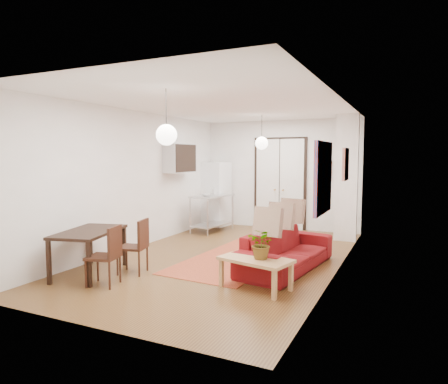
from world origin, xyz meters
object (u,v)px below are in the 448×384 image
at_px(dining_table, 89,235).
at_px(dining_chair_far, 107,250).
at_px(coffee_table, 256,262).
at_px(sofa, 286,250).
at_px(fridge, 216,194).
at_px(kitchen_counter, 212,208).
at_px(black_side_chair, 282,216).
at_px(dining_chair_near, 136,241).

distance_m(dining_table, dining_chair_far, 0.67).
bearing_deg(coffee_table, sofa, 84.87).
height_order(sofa, coffee_table, sofa).
relative_size(sofa, fridge, 1.27).
height_order(kitchen_counter, dining_table, kitchen_counter).
distance_m(dining_chair_far, black_side_chair, 5.07).
bearing_deg(dining_chair_near, coffee_table, 76.38).
height_order(fridge, black_side_chair, fridge).
relative_size(sofa, dining_chair_near, 2.49).
relative_size(fridge, dining_table, 1.21).
bearing_deg(dining_table, black_side_chair, 68.02).
bearing_deg(dining_table, dining_chair_far, -23.43).
xyz_separation_m(coffee_table, dining_chair_far, (-2.14, -0.73, 0.13)).
bearing_deg(black_side_chair, dining_table, 50.78).
height_order(coffee_table, black_side_chair, black_side_chair).
xyz_separation_m(dining_table, black_side_chair, (1.87, 4.64, -0.18)).
bearing_deg(kitchen_counter, coffee_table, -47.16).
bearing_deg(sofa, dining_table, 128.77).
xyz_separation_m(coffee_table, black_side_chair, (-0.86, 4.17, 0.07)).
relative_size(dining_chair_near, black_side_chair, 1.12).
bearing_deg(sofa, dining_chair_near, 127.19).
xyz_separation_m(coffee_table, fridge, (-2.91, 4.60, 0.49)).
bearing_deg(dining_chair_near, kitchen_counter, 172.72).
height_order(sofa, dining_chair_near, dining_chair_near).
relative_size(coffee_table, dining_table, 0.77).
relative_size(kitchen_counter, fridge, 0.73).
height_order(kitchen_counter, black_side_chair, kitchen_counter).
relative_size(sofa, black_side_chair, 2.79).
height_order(dining_chair_far, black_side_chair, dining_chair_far).
distance_m(fridge, dining_chair_near, 4.72).
bearing_deg(sofa, dining_chair_far, 139.02).
height_order(coffee_table, dining_table, dining_table).
distance_m(dining_chair_near, dining_chair_far, 0.70).
xyz_separation_m(sofa, fridge, (-3.02, 3.38, 0.56)).
bearing_deg(sofa, black_side_chair, 26.28).
relative_size(dining_chair_far, black_side_chair, 1.12).
xyz_separation_m(sofa, dining_table, (-2.85, -1.70, 0.32)).
distance_m(sofa, dining_chair_near, 2.58).
distance_m(coffee_table, dining_chair_far, 2.27).
bearing_deg(black_side_chair, fridge, -29.22).
bearing_deg(black_side_chair, kitchen_counter, -4.49).
relative_size(coffee_table, kitchen_counter, 0.87).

